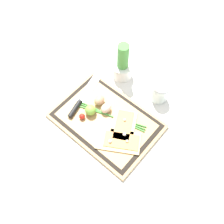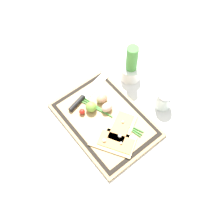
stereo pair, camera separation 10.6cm
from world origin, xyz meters
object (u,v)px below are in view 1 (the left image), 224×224
egg_brown (99,100)px  cherry_tomato_red (82,116)px  knife (80,102)px  egg_pink (106,108)px  lime (90,110)px  herb_pot (123,66)px  sauce_jar (160,93)px  pizza_slice_near (119,141)px  pizza_slice_far (123,128)px

egg_brown → cherry_tomato_red: 0.11m
egg_brown → knife: bearing=-137.9°
egg_pink → lime: (-0.05, -0.06, 0.00)m
herb_pot → sauce_jar: (0.22, 0.01, -0.03)m
egg_brown → sauce_jar: 0.29m
knife → lime: (0.08, -0.00, 0.02)m
pizza_slice_near → cherry_tomato_red: size_ratio=8.09×
knife → egg_pink: egg_pink is taller
pizza_slice_far → knife: (-0.24, -0.03, 0.00)m
pizza_slice_near → herb_pot: (-0.23, 0.30, 0.05)m
knife → egg_pink: bearing=23.3°
knife → herb_pot: bearing=82.0°
egg_brown → pizza_slice_near: bearing=-25.0°
pizza_slice_near → pizza_slice_far: same height
knife → sauce_jar: (0.26, 0.28, 0.02)m
lime → cherry_tomato_red: 0.05m
knife → egg_pink: size_ratio=4.95×
cherry_tomato_red → egg_brown: bearing=87.0°
lime → sauce_jar: (0.19, 0.29, -0.00)m
pizza_slice_near → egg_pink: size_ratio=4.05×
egg_brown → lime: size_ratio=1.08×
cherry_tomato_red → herb_pot: size_ratio=0.13×
cherry_tomato_red → herb_pot: 0.33m
knife → sauce_jar: sauce_jar is taller
pizza_slice_near → pizza_slice_far: (-0.03, 0.06, 0.00)m
egg_pink → lime: size_ratio=1.08×
lime → cherry_tomato_red: bearing=-104.9°
sauce_jar → lime: bearing=-123.0°
sauce_jar → egg_pink: bearing=-121.5°
egg_pink → pizza_slice_far: bearing=-9.3°
pizza_slice_near → pizza_slice_far: bearing=113.8°
pizza_slice_near → herb_pot: bearing=127.4°
knife → egg_pink: 0.13m
herb_pot → sauce_jar: size_ratio=2.10×
pizza_slice_near → lime: size_ratio=4.36×
pizza_slice_near → sauce_jar: (-0.01, 0.31, 0.02)m
knife → egg_pink: (0.12, 0.05, 0.01)m
pizza_slice_far → egg_brown: bearing=169.8°
egg_brown → egg_pink: size_ratio=1.00×
pizza_slice_far → egg_brown: (-0.17, 0.03, 0.02)m
pizza_slice_near → egg_brown: (-0.20, 0.09, 0.02)m
pizza_slice_far → egg_brown: 0.17m
cherry_tomato_red → sauce_jar: (0.20, 0.33, 0.01)m
knife → cherry_tomato_red: cherry_tomato_red is taller
lime → pizza_slice_far: bearing=12.8°
egg_brown → herb_pot: bearing=98.8°
pizza_slice_near → pizza_slice_far: 0.07m
cherry_tomato_red → sauce_jar: 0.39m
cherry_tomato_red → herb_pot: (-0.03, 0.32, 0.04)m
lime → herb_pot: (-0.04, 0.28, 0.03)m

